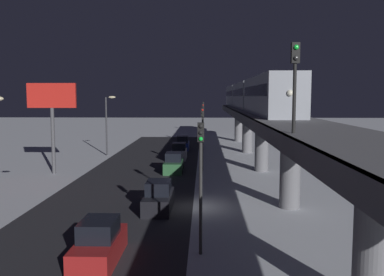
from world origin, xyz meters
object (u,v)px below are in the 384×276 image
object	(u,v)px
sedan_black	(159,198)
traffic_light_distant	(203,113)
sedan_green	(174,164)
sedan_blue	(183,144)
traffic_light_near	(201,169)
rail_signal	(295,72)
traffic_light_mid	(203,130)
subway_train	(248,95)
sedan_red	(99,244)
sedan_silver	(179,152)
commercial_billboard	(52,104)
traffic_light_far	(203,118)

from	to	relation	value
sedan_black	traffic_light_distant	distance (m)	60.35
sedan_green	sedan_black	world-z (taller)	same
sedan_blue	traffic_light_near	size ratio (longest dim) A/B	0.64
rail_signal	traffic_light_mid	world-z (taller)	rail_signal
subway_train	sedan_red	xyz separation A→B (m)	(10.74, 38.00, -6.97)
sedan_red	traffic_light_distant	world-z (taller)	traffic_light_distant
subway_train	sedan_green	distance (m)	18.72
subway_train	rail_signal	xyz separation A→B (m)	(1.88, 37.88, 0.95)
sedan_silver	sedan_blue	world-z (taller)	same
subway_train	sedan_black	bearing A→B (deg)	72.93
sedan_blue	commercial_billboard	xyz separation A→B (m)	(11.82, 18.79, 6.03)
rail_signal	sedan_blue	distance (m)	41.96
subway_train	sedan_black	world-z (taller)	subway_train
sedan_green	traffic_light_near	bearing A→B (deg)	-82.54
subway_train	sedan_silver	bearing A→B (deg)	33.77
sedan_silver	sedan_blue	distance (m)	8.69
sedan_blue	commercial_billboard	size ratio (longest dim) A/B	0.46
sedan_red	sedan_black	bearing A→B (deg)	78.56
subway_train	traffic_light_far	xyz separation A→B (m)	(6.04, -8.37, -3.57)
rail_signal	traffic_light_near	world-z (taller)	rail_signal
traffic_light_mid	traffic_light_distant	distance (m)	45.40
sedan_blue	traffic_light_distant	size ratio (longest dim) A/B	0.64
rail_signal	subway_train	bearing A→B (deg)	-92.83
sedan_red	traffic_light_far	distance (m)	46.74
sedan_silver	traffic_light_far	distance (m)	15.03
traffic_light_distant	commercial_billboard	size ratio (longest dim) A/B	0.72
sedan_red	sedan_blue	xyz separation A→B (m)	(-1.80, -40.72, 0.00)
sedan_black	sedan_silver	bearing A→B (deg)	90.00
sedan_silver	subway_train	bearing A→B (deg)	33.77
sedan_blue	traffic_light_near	world-z (taller)	traffic_light_near
subway_train	sedan_silver	distance (m)	12.82
rail_signal	traffic_light_distant	world-z (taller)	rail_signal
traffic_light_mid	sedan_green	bearing A→B (deg)	11.03
subway_train	commercial_billboard	bearing A→B (deg)	37.76
sedan_green	sedan_silver	xyz separation A→B (m)	(0.00, -8.91, 0.01)
sedan_silver	traffic_light_distant	world-z (taller)	traffic_light_distant
sedan_red	sedan_black	size ratio (longest dim) A/B	1.02
sedan_green	sedan_black	bearing A→B (deg)	-90.00
subway_train	traffic_light_near	distance (m)	37.69
sedan_red	traffic_light_far	size ratio (longest dim) A/B	0.72
traffic_light_near	commercial_billboard	xyz separation A→B (m)	(14.72, -20.95, 2.63)
sedan_red	sedan_black	distance (m)	9.08
subway_train	traffic_light_mid	xyz separation A→B (m)	(6.04, 14.33, -3.57)
sedan_black	traffic_light_distant	bearing A→B (deg)	87.24
traffic_light_mid	commercial_billboard	bearing A→B (deg)	6.78
traffic_light_near	subway_train	bearing A→B (deg)	-99.26
sedan_green	sedan_red	distance (m)	23.18
rail_signal	traffic_light_distant	bearing A→B (deg)	-86.54
sedan_green	sedan_blue	bearing A→B (deg)	90.00
sedan_blue	sedan_black	bearing A→B (deg)	-90.00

